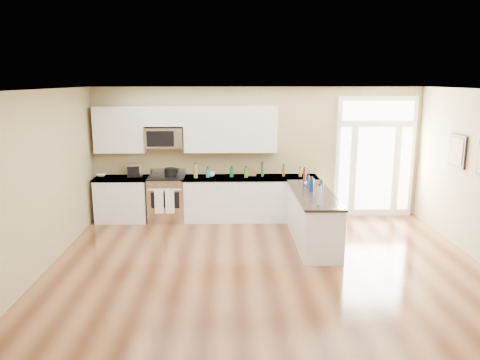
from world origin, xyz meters
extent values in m
plane|color=#512B16|center=(0.00, 0.00, 0.00)|extent=(8.00, 8.00, 0.00)
plane|color=tan|center=(0.00, 4.00, 1.40)|extent=(7.00, 0.00, 7.00)
plane|color=tan|center=(-3.50, 0.00, 1.40)|extent=(0.00, 8.00, 8.00)
plane|color=white|center=(0.00, 0.00, 2.80)|extent=(8.00, 8.00, 0.00)
cube|color=white|center=(-2.87, 3.69, 0.45)|extent=(1.06, 0.62, 0.90)
cube|color=black|center=(-2.87, 3.69, 0.05)|extent=(1.02, 0.52, 0.10)
cube|color=black|center=(-2.87, 3.69, 0.92)|extent=(1.10, 0.66, 0.04)
cube|color=white|center=(-0.16, 3.69, 0.45)|extent=(2.81, 0.62, 0.90)
cube|color=black|center=(-0.16, 3.69, 0.05)|extent=(2.77, 0.52, 0.10)
cube|color=black|center=(-0.16, 3.69, 0.92)|extent=(2.85, 0.66, 0.04)
cube|color=white|center=(0.93, 2.24, 0.45)|extent=(0.65, 2.28, 0.90)
cube|color=black|center=(0.93, 2.24, 0.05)|extent=(0.61, 2.18, 0.10)
cube|color=black|center=(0.93, 2.24, 0.92)|extent=(0.69, 2.32, 0.04)
cube|color=white|center=(-2.88, 3.83, 1.93)|extent=(1.04, 0.33, 0.95)
cube|color=white|center=(-0.57, 3.83, 1.93)|extent=(1.94, 0.33, 0.95)
cube|color=white|center=(-1.95, 3.83, 2.20)|extent=(0.82, 0.33, 0.40)
cube|color=silver|center=(-1.95, 3.80, 1.76)|extent=(0.78, 0.40, 0.42)
cube|color=black|center=(-2.01, 3.59, 1.76)|extent=(0.56, 0.01, 0.32)
cube|color=white|center=(2.55, 3.96, 1.30)|extent=(1.70, 0.08, 2.60)
cube|color=white|center=(2.55, 3.91, 1.05)|extent=(0.78, 0.02, 1.80)
cube|color=white|center=(1.89, 3.91, 1.05)|extent=(0.22, 0.02, 1.80)
cube|color=white|center=(3.21, 3.91, 1.05)|extent=(0.22, 0.02, 1.80)
cube|color=white|center=(2.55, 3.91, 2.30)|extent=(1.50, 0.02, 0.40)
cube|color=black|center=(3.47, 2.20, 1.70)|extent=(0.04, 0.58, 0.58)
cube|color=#93523B|center=(3.45, 2.20, 1.70)|extent=(0.01, 0.46, 0.46)
cube|color=silver|center=(-1.92, 3.69, 0.46)|extent=(0.76, 0.62, 0.92)
cube|color=black|center=(-1.92, 3.69, 0.94)|extent=(0.76, 0.60, 0.03)
cube|color=silver|center=(-1.92, 3.99, 1.01)|extent=(0.76, 0.04, 0.14)
cube|color=black|center=(-1.92, 3.37, 0.52)|extent=(0.58, 0.01, 0.34)
cylinder|color=silver|center=(-1.92, 3.35, 0.74)|extent=(0.70, 0.02, 0.02)
cube|color=white|center=(-2.04, 3.34, 0.50)|extent=(0.18, 0.02, 0.50)
cube|color=white|center=(-1.82, 3.34, 0.50)|extent=(0.18, 0.02, 0.50)
cylinder|color=black|center=(-1.84, 3.73, 1.05)|extent=(0.33, 0.33, 0.19)
cube|color=silver|center=(-2.60, 3.79, 1.08)|extent=(0.36, 0.31, 0.27)
cube|color=brown|center=(-0.13, 3.83, 1.02)|extent=(0.21, 0.16, 0.17)
imported|color=white|center=(-3.30, 3.77, 0.96)|extent=(0.20, 0.20, 0.05)
imported|color=white|center=(0.94, 2.84, 0.97)|extent=(0.23, 0.23, 0.06)
imported|color=white|center=(-0.97, 3.71, 0.99)|extent=(0.15, 0.15, 0.10)
cylinder|color=#19591E|center=(0.10, 3.72, 1.09)|extent=(0.06, 0.06, 0.29)
cylinder|color=navy|center=(0.90, 2.70, 1.04)|extent=(0.06, 0.06, 0.21)
cylinder|color=brown|center=(0.55, 3.73, 1.06)|extent=(0.06, 0.06, 0.23)
cylinder|color=olive|center=(-1.30, 3.60, 1.08)|extent=(0.08, 0.08, 0.29)
cylinder|color=#26727F|center=(-1.05, 3.64, 1.04)|extent=(0.08, 0.08, 0.19)
cylinder|color=#591919|center=(0.88, 3.00, 1.09)|extent=(0.06, 0.06, 0.30)
cylinder|color=#B2B2B7|center=(0.86, 1.40, 1.10)|extent=(0.07, 0.07, 0.31)
cylinder|color=navy|center=(0.91, 2.35, 1.06)|extent=(0.08, 0.08, 0.24)
cylinder|color=#3F7226|center=(-0.25, 3.62, 1.04)|extent=(0.08, 0.08, 0.21)
cylinder|color=#19591E|center=(-0.55, 3.70, 1.04)|extent=(0.08, 0.08, 0.20)
cylinder|color=navy|center=(1.02, 2.05, 1.06)|extent=(0.07, 0.07, 0.24)
cylinder|color=brown|center=(0.93, 1.70, 1.06)|extent=(0.07, 0.07, 0.24)
cylinder|color=olive|center=(0.90, 3.70, 1.03)|extent=(0.06, 0.06, 0.18)
camera|label=1|loc=(-0.60, -5.95, 2.94)|focal=35.00mm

